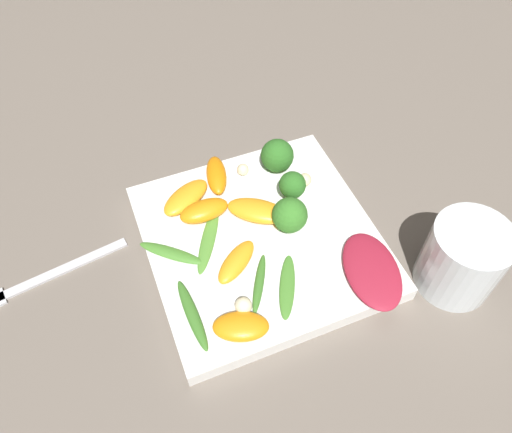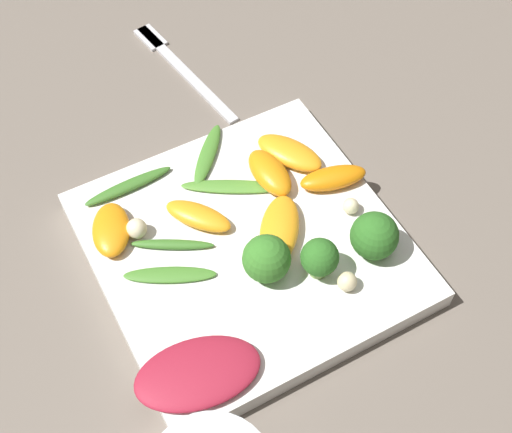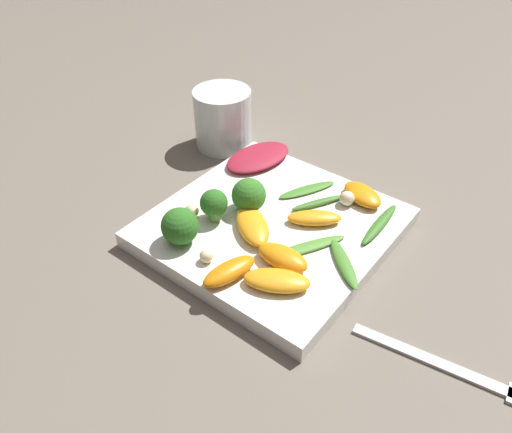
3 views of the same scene
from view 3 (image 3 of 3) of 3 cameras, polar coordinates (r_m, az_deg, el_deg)
ground_plane at (r=0.60m, az=1.84°, el=-2.04°), size 2.40×2.40×0.00m
plate at (r=0.59m, az=1.86°, el=-1.27°), size 0.26×0.26×0.02m
drinking_glass at (r=0.75m, az=-3.80°, el=11.10°), size 0.08×0.08×0.09m
fork at (r=0.50m, az=23.49°, el=-16.39°), size 0.04×0.18×0.01m
radicchio_leaf_0 at (r=0.68m, az=0.24°, el=6.83°), size 0.11×0.08×0.01m
orange_segment_0 at (r=0.62m, az=12.06°, el=2.47°), size 0.05×0.07×0.02m
orange_segment_1 at (r=0.58m, az=6.68°, el=-0.16°), size 0.06×0.06×0.01m
orange_segment_2 at (r=0.52m, az=3.07°, el=-4.70°), size 0.03×0.06×0.02m
orange_segment_3 at (r=0.51m, az=-3.07°, el=-6.27°), size 0.07×0.04×0.02m
orange_segment_4 at (r=0.50m, az=2.39°, el=-7.33°), size 0.06×0.07×0.02m
orange_segment_5 at (r=0.56m, az=-0.41°, el=-1.00°), size 0.07×0.08×0.02m
broccoli_floret_0 at (r=0.55m, az=-8.69°, el=-1.14°), size 0.04×0.04×0.04m
broccoli_floret_1 at (r=0.58m, az=-4.84°, el=1.44°), size 0.03×0.03×0.04m
broccoli_floret_2 at (r=0.59m, az=-0.82°, el=2.44°), size 0.04×0.04×0.04m
arugula_sprig_0 at (r=0.59m, az=13.96°, el=-0.83°), size 0.09×0.02×0.01m
arugula_sprig_1 at (r=0.63m, az=6.14°, el=2.92°), size 0.08×0.05×0.00m
arugula_sprig_2 at (r=0.55m, az=5.74°, el=-3.53°), size 0.09×0.06×0.00m
arugula_sprig_3 at (r=0.54m, az=9.99°, el=-5.25°), size 0.06×0.07×0.01m
arugula_sprig_4 at (r=0.61m, az=7.18°, el=1.58°), size 0.07×0.05×0.01m
macadamia_nut_0 at (r=0.53m, az=-5.68°, el=-4.52°), size 0.02×0.02×0.02m
macadamia_nut_1 at (r=0.59m, az=-7.35°, el=0.63°), size 0.02×0.02×0.02m
macadamia_nut_2 at (r=0.61m, az=10.35°, el=2.05°), size 0.02×0.02×0.02m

